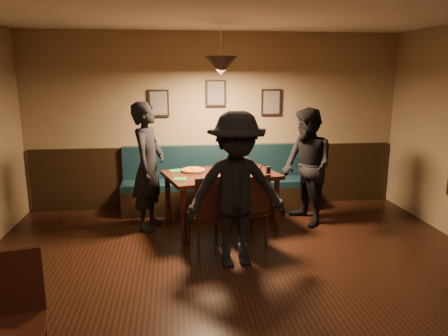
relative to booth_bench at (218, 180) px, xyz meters
name	(u,v)px	position (x,y,z in m)	size (l,w,h in m)	color
floor	(256,324)	(0.00, -3.20, -0.50)	(7.00, 7.00, 0.00)	black
wall_back	(216,121)	(0.00, 0.30, 0.90)	(6.00, 6.00, 0.00)	#8C704F
wainscot	(216,176)	(0.00, 0.27, 0.00)	(5.88, 0.06, 1.00)	black
booth_bench	(218,180)	(0.00, 0.00, 0.00)	(3.00, 0.60, 1.00)	#0F232D
picture_left	(159,103)	(-0.90, 0.27, 1.20)	(0.32, 0.04, 0.42)	black
picture_center	(216,93)	(0.00, 0.27, 1.35)	(0.32, 0.04, 0.42)	black
picture_right	(271,102)	(0.90, 0.27, 1.20)	(0.32, 0.04, 0.42)	black
pendant_lamp	(221,66)	(-0.04, -0.79, 1.75)	(0.44, 0.44, 0.25)	black
dining_table	(221,201)	(-0.04, -0.79, -0.10)	(1.49, 0.96, 0.80)	black
chair_near_left	(207,212)	(-0.29, -1.56, -0.01)	(0.43, 0.43, 0.98)	black
chair_near_right	(247,209)	(0.23, -1.42, -0.03)	(0.42, 0.42, 0.94)	#321D0E
diner_left	(148,167)	(-1.04, -0.68, 0.39)	(0.65, 0.43, 1.79)	black
diner_right	(307,167)	(1.20, -0.76, 0.34)	(0.82, 0.64, 1.69)	black
diner_front	(237,190)	(0.00, -1.99, 0.38)	(1.14, 0.66, 1.76)	black
pizza_a	(193,170)	(-0.42, -0.64, 0.32)	(0.34, 0.34, 0.04)	orange
pizza_b	(225,175)	(0.00, -1.00, 0.32)	(0.32, 0.32, 0.04)	orange
pizza_c	(249,168)	(0.38, -0.62, 0.32)	(0.32, 0.32, 0.04)	#C28724
soda_glass	(268,171)	(0.57, -1.07, 0.37)	(0.06, 0.06, 0.14)	black
tabasco_bottle	(260,168)	(0.51, -0.83, 0.36)	(0.03, 0.03, 0.12)	#8D0D04
napkin_a	(176,170)	(-0.66, -0.58, 0.30)	(0.16, 0.16, 0.01)	#1E7236
napkin_b	(180,179)	(-0.61, -1.08, 0.30)	(0.16, 0.16, 0.01)	#1F772A
cutlery_set	(222,179)	(-0.06, -1.16, 0.30)	(0.02, 0.21, 0.00)	silver
cafe_chair_far	(11,328)	(-1.80, -3.79, -0.02)	(0.43, 0.43, 0.96)	black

